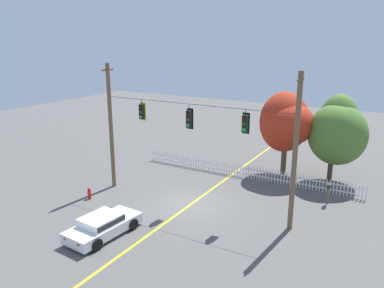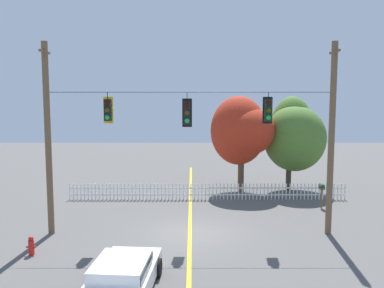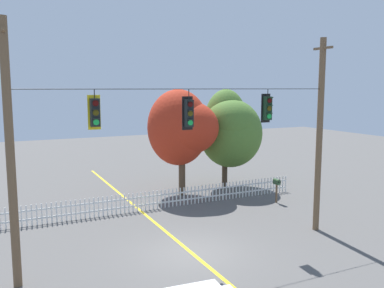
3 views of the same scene
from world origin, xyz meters
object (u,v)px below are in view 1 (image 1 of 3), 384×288
object	(u,v)px
traffic_signal_northbound_primary	(245,123)
roadside_mailbox	(329,187)
traffic_signal_westbound_side	(189,119)
autumn_maple_mid	(337,130)
traffic_signal_northbound_secondary	(142,112)
autumn_maple_near_fence	(286,123)
parked_car	(103,225)
fire_hydrant	(89,193)

from	to	relation	value
traffic_signal_northbound_primary	roadside_mailbox	xyz separation A→B (m)	(3.97, 4.41, -4.48)
traffic_signal_westbound_side	traffic_signal_northbound_primary	world-z (taller)	same
autumn_maple_mid	traffic_signal_northbound_primary	bearing A→B (deg)	-111.45
traffic_signal_northbound_secondary	autumn_maple_near_fence	size ratio (longest dim) A/B	0.22
traffic_signal_northbound_primary	autumn_maple_mid	distance (m)	9.56
autumn_maple_near_fence	autumn_maple_mid	xyz separation A→B (m)	(3.53, 0.47, -0.26)
autumn_maple_mid	parked_car	distance (m)	17.28
autumn_maple_mid	roadside_mailbox	size ratio (longest dim) A/B	4.65
traffic_signal_westbound_side	parked_car	bearing A→B (deg)	-108.74
traffic_signal_westbound_side	roadside_mailbox	size ratio (longest dim) A/B	1.12
traffic_signal_westbound_side	roadside_mailbox	distance (m)	9.76
traffic_signal_northbound_secondary	traffic_signal_westbound_side	size ratio (longest dim) A/B	0.89
traffic_signal_northbound_primary	roadside_mailbox	bearing A→B (deg)	48.00
traffic_signal_northbound_secondary	roadside_mailbox	size ratio (longest dim) A/B	1.00
parked_car	fire_hydrant	xyz separation A→B (m)	(-4.12, 3.18, -0.23)
traffic_signal_northbound_secondary	fire_hydrant	world-z (taller)	traffic_signal_northbound_secondary
roadside_mailbox	traffic_signal_westbound_side	bearing A→B (deg)	-149.65
traffic_signal_westbound_side	autumn_maple_near_fence	bearing A→B (deg)	67.26
traffic_signal_northbound_secondary	autumn_maple_near_fence	bearing A→B (deg)	49.95
traffic_signal_northbound_secondary	traffic_signal_northbound_primary	bearing A→B (deg)	0.00
traffic_signal_westbound_side	autumn_maple_near_fence	world-z (taller)	traffic_signal_westbound_side
traffic_signal_northbound_secondary	traffic_signal_westbound_side	world-z (taller)	same
autumn_maple_near_fence	parked_car	world-z (taller)	autumn_maple_near_fence
traffic_signal_northbound_secondary	autumn_maple_near_fence	world-z (taller)	traffic_signal_northbound_secondary
traffic_signal_northbound_primary	parked_car	bearing A→B (deg)	-133.94
autumn_maple_mid	fire_hydrant	world-z (taller)	autumn_maple_mid
traffic_signal_northbound_secondary	traffic_signal_northbound_primary	size ratio (longest dim) A/B	0.99
traffic_signal_westbound_side	autumn_maple_near_fence	distance (m)	9.08
roadside_mailbox	traffic_signal_northbound_primary	bearing A→B (deg)	-132.00
traffic_signal_westbound_side	autumn_maple_mid	xyz separation A→B (m)	(7.00, 8.74, -1.66)
traffic_signal_northbound_secondary	fire_hydrant	distance (m)	6.34
autumn_maple_mid	fire_hydrant	distance (m)	17.58
traffic_signal_westbound_side	autumn_maple_mid	world-z (taller)	traffic_signal_westbound_side
autumn_maple_near_fence	traffic_signal_northbound_primary	bearing A→B (deg)	-89.37
traffic_signal_northbound_primary	fire_hydrant	distance (m)	11.22
roadside_mailbox	autumn_maple_near_fence	bearing A→B (deg)	136.41
traffic_signal_northbound_secondary	parked_car	bearing A→B (deg)	-74.75
traffic_signal_westbound_side	autumn_maple_near_fence	size ratio (longest dim) A/B	0.24
traffic_signal_westbound_side	parked_car	world-z (taller)	traffic_signal_westbound_side
traffic_signal_northbound_primary	parked_car	xyz separation A→B (m)	(-5.49, -5.70, -4.98)
autumn_maple_near_fence	autumn_maple_mid	distance (m)	3.57
autumn_maple_near_fence	parked_car	bearing A→B (deg)	-111.14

